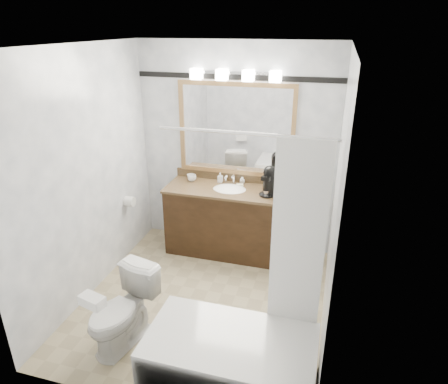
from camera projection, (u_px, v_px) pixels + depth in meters
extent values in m
cube|color=tan|center=(204.00, 301.00, 4.15)|extent=(2.40, 2.60, 0.01)
cube|color=white|center=(198.00, 44.00, 3.17)|extent=(2.40, 2.60, 0.01)
cube|color=white|center=(236.00, 150.00, 4.82)|extent=(2.40, 0.01, 2.50)
cube|color=white|center=(134.00, 266.00, 2.51)|extent=(2.40, 0.01, 2.50)
cube|color=white|center=(86.00, 177.00, 3.97)|extent=(0.01, 2.60, 2.50)
cube|color=white|center=(336.00, 204.00, 3.36)|extent=(0.01, 2.60, 2.50)
cube|color=black|center=(229.00, 222.00, 4.89)|extent=(1.50, 0.55, 0.82)
cube|color=brown|center=(230.00, 190.00, 4.72)|extent=(1.53, 0.58, 0.03)
cube|color=brown|center=(235.00, 177.00, 4.94)|extent=(1.53, 0.03, 0.10)
ellipsoid|color=white|center=(230.00, 191.00, 4.73)|extent=(0.44, 0.34, 0.14)
cube|color=#AE814E|center=(236.00, 84.00, 4.49)|extent=(1.40, 0.04, 0.05)
cube|color=#AE814E|center=(235.00, 172.00, 4.90)|extent=(1.40, 0.04, 0.05)
cube|color=#AE814E|center=(182.00, 126.00, 4.87)|extent=(0.05, 0.04, 1.00)
cube|color=#AE814E|center=(293.00, 134.00, 4.53)|extent=(0.05, 0.04, 1.00)
cube|color=white|center=(236.00, 130.00, 4.70)|extent=(1.30, 0.01, 1.00)
cube|color=silver|center=(236.00, 73.00, 4.44)|extent=(0.90, 0.05, 0.03)
cube|color=white|center=(196.00, 74.00, 4.51)|extent=(0.12, 0.12, 0.12)
cube|color=white|center=(222.00, 75.00, 4.44)|extent=(0.12, 0.12, 0.12)
cube|color=white|center=(248.00, 76.00, 4.36)|extent=(0.12, 0.12, 0.12)
cube|color=white|center=(275.00, 76.00, 4.29)|extent=(0.12, 0.12, 0.12)
cube|color=black|center=(237.00, 77.00, 4.48)|extent=(2.40, 0.01, 0.06)
cube|color=white|center=(230.00, 361.00, 3.12)|extent=(1.30, 0.72, 0.45)
cylinder|color=silver|center=(246.00, 133.00, 2.78)|extent=(1.30, 0.02, 0.02)
cube|color=white|center=(298.00, 239.00, 2.97)|extent=(0.40, 0.04, 1.55)
cylinder|color=white|center=(130.00, 201.00, 4.75)|extent=(0.11, 0.12, 0.12)
imported|color=white|center=(122.00, 311.00, 3.47)|extent=(0.54, 0.75, 0.70)
cube|color=white|center=(92.00, 301.00, 3.00)|extent=(0.22, 0.15, 0.08)
cylinder|color=black|center=(267.00, 195.00, 4.54)|extent=(0.18, 0.18, 0.02)
cylinder|color=black|center=(269.00, 183.00, 4.53)|extent=(0.15, 0.15, 0.25)
sphere|color=black|center=(270.00, 172.00, 4.48)|extent=(0.15, 0.15, 0.15)
cube|color=black|center=(267.00, 178.00, 4.44)|extent=(0.12, 0.12, 0.05)
cylinder|color=silver|center=(266.00, 193.00, 4.51)|extent=(0.06, 0.06, 0.06)
imported|color=white|center=(192.00, 178.00, 4.94)|extent=(0.13, 0.13, 0.08)
imported|color=white|center=(190.00, 177.00, 4.97)|extent=(0.08, 0.08, 0.08)
imported|color=white|center=(220.00, 177.00, 4.90)|extent=(0.06, 0.06, 0.12)
imported|color=white|center=(242.00, 180.00, 4.87)|extent=(0.08, 0.08, 0.08)
cube|color=beige|center=(240.00, 185.00, 4.80)|extent=(0.09, 0.07, 0.02)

